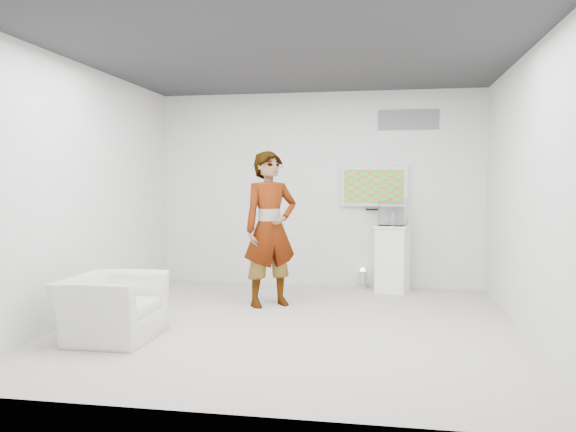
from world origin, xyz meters
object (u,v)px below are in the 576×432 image
object	(u,v)px
tv	(374,186)
floor_uplight	(363,279)
person	(270,229)
armchair	(112,307)
pedestal	(393,259)

from	to	relation	value
tv	floor_uplight	xyz separation A→B (m)	(-0.15, -0.10, -1.40)
person	armchair	bearing A→B (deg)	-161.75
tv	person	bearing A→B (deg)	-130.69
armchair	floor_uplight	size ratio (longest dim) A/B	3.34
tv	floor_uplight	distance (m)	1.41
tv	pedestal	size ratio (longest dim) A/B	1.02
armchair	floor_uplight	bearing A→B (deg)	-37.14
pedestal	tv	bearing A→B (deg)	134.60
floor_uplight	tv	bearing A→B (deg)	33.07
armchair	tv	bearing A→B (deg)	-37.99
armchair	pedestal	world-z (taller)	pedestal
tv	floor_uplight	bearing A→B (deg)	-146.93
armchair	pedestal	xyz separation A→B (m)	(2.89, 3.01, 0.17)
person	armchair	world-z (taller)	person
tv	floor_uplight	world-z (taller)	tv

